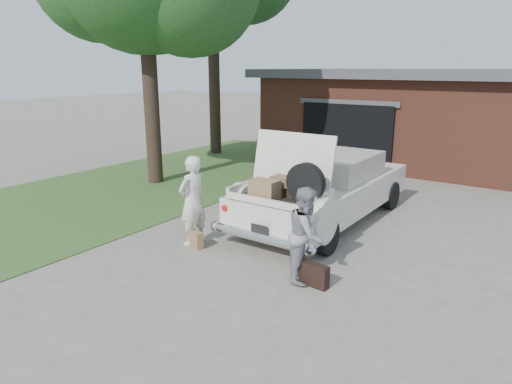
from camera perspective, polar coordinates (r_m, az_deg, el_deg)
The scene contains 8 objects.
ground at distance 8.48m, azimuth -2.35°, elevation -8.07°, with size 90.00×90.00×0.00m, color gray.
grass_strip at distance 14.15m, azimuth -12.75°, elevation 1.23°, with size 6.00×16.00×0.02m, color #2D4C1E.
house at distance 18.12m, azimuth 23.18°, elevation 8.75°, with size 12.80×7.80×3.30m.
sedan at distance 10.25m, azimuth 8.65°, elevation 0.50°, with size 2.09×5.25×2.16m.
woman_left at distance 8.90m, azimuth -7.95°, elevation -1.07°, with size 0.64×0.42×1.75m, color silver.
woman_right at distance 7.39m, azimuth 6.32°, elevation -5.26°, with size 0.76×0.59×1.56m, color gray.
suitcase_left at distance 8.93m, azimuth -7.67°, elevation -5.82°, with size 0.43×0.14×0.33m, color #93734B.
suitcase_right at distance 7.40m, azimuth 7.29°, elevation -10.25°, with size 0.49×0.15×0.38m, color black.
Camera 1 is at (4.75, -6.17, 3.37)m, focal length 32.00 mm.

